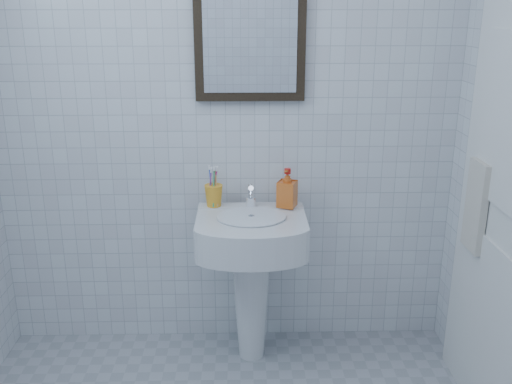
{
  "coord_description": "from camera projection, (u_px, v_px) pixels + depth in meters",
  "views": [
    {
      "loc": [
        0.08,
        -1.45,
        1.65
      ],
      "look_at": [
        0.14,
        0.86,
        0.9
      ],
      "focal_mm": 40.0,
      "sensor_mm": 36.0,
      "label": 1
    }
  ],
  "objects": [
    {
      "name": "soap_dispenser",
      "position": [
        287.0,
        188.0,
        2.66
      ],
      "size": [
        0.11,
        0.11,
        0.18
      ],
      "primitive_type": "imported",
      "rotation": [
        0.0,
        0.0,
        -0.38
      ],
      "color": "#D24F14",
      "rests_on": "washbasin"
    },
    {
      "name": "towel_ring",
      "position": [
        486.0,
        164.0,
        2.29
      ],
      "size": [
        0.01,
        0.18,
        0.18
      ],
      "primitive_type": "torus",
      "rotation": [
        0.0,
        1.57,
        0.0
      ],
      "color": "white",
      "rests_on": "wall_right"
    },
    {
      "name": "bathroom_door",
      "position": [
        510.0,
        190.0,
        2.13
      ],
      "size": [
        0.04,
        0.8,
        2.0
      ],
      "primitive_type": "cube",
      "color": "silver",
      "rests_on": "ground"
    },
    {
      "name": "faucet",
      "position": [
        251.0,
        198.0,
        2.66
      ],
      "size": [
        0.05,
        0.1,
        0.12
      ],
      "color": "white",
      "rests_on": "washbasin"
    },
    {
      "name": "hand_towel",
      "position": [
        476.0,
        206.0,
        2.35
      ],
      "size": [
        0.03,
        0.16,
        0.38
      ],
      "primitive_type": "cube",
      "color": "beige",
      "rests_on": "towel_ring"
    },
    {
      "name": "wall_mirror",
      "position": [
        250.0,
        31.0,
        2.54
      ],
      "size": [
        0.5,
        0.04,
        0.62
      ],
      "color": "black",
      "rests_on": "wall_back"
    },
    {
      "name": "washbasin",
      "position": [
        251.0,
        263.0,
        2.67
      ],
      "size": [
        0.5,
        0.36,
        0.76
      ],
      "color": "silver",
      "rests_on": "ground"
    },
    {
      "name": "toothbrush_cup",
      "position": [
        214.0,
        196.0,
        2.68
      ],
      "size": [
        0.1,
        0.1,
        0.1
      ],
      "primitive_type": null,
      "rotation": [
        0.0,
        0.0,
        -0.18
      ],
      "color": "orange",
      "rests_on": "washbasin"
    },
    {
      "name": "wall_back",
      "position": [
        225.0,
        98.0,
        2.64
      ],
      "size": [
        2.2,
        0.02,
        2.5
      ],
      "primitive_type": "cube",
      "color": "silver",
      "rests_on": "ground"
    }
  ]
}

